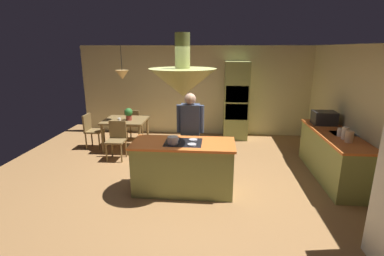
{
  "coord_description": "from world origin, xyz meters",
  "views": [
    {
      "loc": [
        0.55,
        -4.84,
        2.47
      ],
      "look_at": [
        0.1,
        0.4,
        1.0
      ],
      "focal_mm": 26.73,
      "sensor_mm": 36.0,
      "label": 1
    }
  ],
  "objects": [
    {
      "name": "cup_on_table",
      "position": [
        -1.77,
        1.67,
        0.81
      ],
      "size": [
        0.07,
        0.07,
        0.09
      ],
      "primitive_type": "cylinder",
      "color": "white",
      "rests_on": "dining_table"
    },
    {
      "name": "kitchen_island",
      "position": [
        0.0,
        -0.2,
        0.46
      ],
      "size": [
        1.77,
        0.79,
        0.93
      ],
      "color": "#8C934C",
      "rests_on": "ground"
    },
    {
      "name": "chair_by_back_wall",
      "position": [
        -1.7,
        2.57,
        0.5
      ],
      "size": [
        0.4,
        0.4,
        0.87
      ],
      "rotation": [
        0.0,
        0.0,
        3.14
      ],
      "color": "olive",
      "rests_on": "ground"
    },
    {
      "name": "canister_sugar",
      "position": [
        2.84,
        0.23,
        1.02
      ],
      "size": [
        0.11,
        0.11,
        0.22
      ],
      "primitive_type": "cylinder",
      "color": "silver",
      "rests_on": "counter_run_right"
    },
    {
      "name": "pendant_light_over_table",
      "position": [
        -1.7,
        1.9,
        1.86
      ],
      "size": [
        0.32,
        0.32,
        0.82
      ],
      "color": "#E0B266"
    },
    {
      "name": "range_hood",
      "position": [
        0.0,
        -0.2,
        1.96
      ],
      "size": [
        1.1,
        1.1,
        1.0
      ],
      "color": "#8C934C"
    },
    {
      "name": "counter_run_right",
      "position": [
        2.84,
        0.6,
        0.46
      ],
      "size": [
        0.73,
        2.25,
        0.91
      ],
      "color": "#8C934C",
      "rests_on": "ground"
    },
    {
      "name": "dining_table",
      "position": [
        -1.7,
        1.9,
        0.66
      ],
      "size": [
        1.04,
        0.91,
        0.76
      ],
      "color": "olive",
      "rests_on": "ground"
    },
    {
      "name": "chair_at_corner",
      "position": [
        -2.6,
        1.9,
        0.5
      ],
      "size": [
        0.4,
        0.4,
        0.87
      ],
      "rotation": [
        0.0,
        0.0,
        1.57
      ],
      "color": "olive",
      "rests_on": "ground"
    },
    {
      "name": "wall_back",
      "position": [
        0.0,
        3.45,
        1.27
      ],
      "size": [
        6.8,
        0.1,
        2.55
      ],
      "primitive_type": "cube",
      "color": "beige",
      "rests_on": "ground"
    },
    {
      "name": "potted_plant_on_table",
      "position": [
        -1.59,
        1.85,
        0.93
      ],
      "size": [
        0.2,
        0.2,
        0.3
      ],
      "color": "#99382D",
      "rests_on": "dining_table"
    },
    {
      "name": "canister_flour",
      "position": [
        2.84,
        0.05,
        1.01
      ],
      "size": [
        0.13,
        0.13,
        0.2
      ],
      "primitive_type": "cylinder",
      "color": "#E0B78C",
      "rests_on": "counter_run_right"
    },
    {
      "name": "person_at_island",
      "position": [
        0.06,
        0.47,
        0.95
      ],
      "size": [
        0.53,
        0.22,
        1.66
      ],
      "color": "tan",
      "rests_on": "ground"
    },
    {
      "name": "chair_facing_island",
      "position": [
        -1.7,
        1.23,
        0.5
      ],
      "size": [
        0.4,
        0.4,
        0.87
      ],
      "color": "olive",
      "rests_on": "ground"
    },
    {
      "name": "wall_right",
      "position": [
        3.25,
        0.4,
        1.27
      ],
      "size": [
        0.1,
        7.2,
        2.55
      ],
      "primitive_type": "cube",
      "color": "beige",
      "rests_on": "ground"
    },
    {
      "name": "cooking_pot_on_cooktop",
      "position": [
        -0.16,
        -0.33,
        0.99
      ],
      "size": [
        0.18,
        0.18,
        0.12
      ],
      "primitive_type": "cylinder",
      "color": "#B2B2B7",
      "rests_on": "kitchen_island"
    },
    {
      "name": "canister_tea",
      "position": [
        2.84,
        0.41,
        0.98
      ],
      "size": [
        0.11,
        0.11,
        0.15
      ],
      "primitive_type": "cylinder",
      "color": "silver",
      "rests_on": "counter_run_right"
    },
    {
      "name": "microwave_on_counter",
      "position": [
        2.84,
        1.26,
        1.05
      ],
      "size": [
        0.46,
        0.36,
        0.28
      ],
      "primitive_type": "cube",
      "color": "#232326",
      "rests_on": "counter_run_right"
    },
    {
      "name": "oven_tower",
      "position": [
        1.1,
        3.04,
        1.07
      ],
      "size": [
        0.66,
        0.62,
        2.13
      ],
      "color": "#8C934C",
      "rests_on": "ground"
    },
    {
      "name": "ground",
      "position": [
        0.0,
        0.0,
        0.0
      ],
      "size": [
        8.16,
        8.16,
        0.0
      ],
      "primitive_type": "plane",
      "color": "#9E7042"
    }
  ]
}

